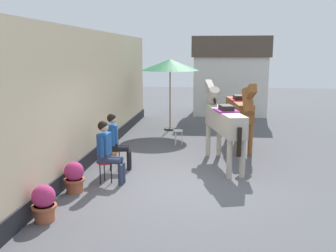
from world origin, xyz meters
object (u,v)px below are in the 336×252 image
at_px(seated_visitor_far, 116,139).
at_px(flower_planter_nearest, 44,202).
at_px(seated_visitor_near, 107,149).
at_px(spare_stool_white, 178,132).
at_px(flower_planter_farthest, 110,144).
at_px(flower_planter_inner_near, 74,176).
at_px(saddled_horse_far, 240,110).
at_px(saddled_horse_near, 223,120).
at_px(cafe_parasol, 170,65).

bearing_deg(seated_visitor_far, flower_planter_nearest, -99.19).
bearing_deg(seated_visitor_near, spare_stool_white, 72.23).
xyz_separation_m(seated_visitor_far, flower_planter_farthest, (-0.46, 1.15, -0.44)).
xyz_separation_m(seated_visitor_far, spare_stool_white, (1.26, 2.71, -0.38)).
bearing_deg(flower_planter_inner_near, flower_planter_farthest, 89.91).
height_order(seated_visitor_far, saddled_horse_far, saddled_horse_far).
bearing_deg(flower_planter_nearest, seated_visitor_near, 74.45).
bearing_deg(seated_visitor_far, saddled_horse_far, 38.74).
height_order(saddled_horse_far, flower_planter_nearest, saddled_horse_far).
relative_size(seated_visitor_near, flower_planter_inner_near, 2.17).
bearing_deg(spare_stool_white, flower_planter_farthest, -137.88).
distance_m(saddled_horse_near, flower_planter_inner_near, 3.94).
xyz_separation_m(saddled_horse_far, spare_stool_white, (-1.85, 0.21, -0.76)).
xyz_separation_m(seated_visitor_near, flower_planter_inner_near, (-0.54, -0.62, -0.44)).
bearing_deg(cafe_parasol, flower_planter_farthest, -107.66).
height_order(seated_visitor_near, flower_planter_inner_near, seated_visitor_near).
height_order(saddled_horse_near, flower_planter_farthest, saddled_horse_near).
xyz_separation_m(seated_visitor_near, flower_planter_farthest, (-0.53, 2.14, -0.44)).
xyz_separation_m(flower_planter_inner_near, flower_planter_farthest, (0.00, 2.76, 0.00)).
bearing_deg(saddled_horse_far, seated_visitor_near, -131.06).
height_order(saddled_horse_near, spare_stool_white, saddled_horse_near).
height_order(flower_planter_farthest, cafe_parasol, cafe_parasol).
height_order(seated_visitor_far, flower_planter_farthest, seated_visitor_far).
xyz_separation_m(seated_visitor_far, flower_planter_nearest, (-0.48, -2.99, -0.44)).
xyz_separation_m(seated_visitor_near, saddled_horse_near, (2.51, 1.74, 0.38)).
bearing_deg(flower_planter_inner_near, seated_visitor_far, 73.91).
bearing_deg(flower_planter_nearest, saddled_horse_far, 56.77).
distance_m(seated_visitor_far, flower_planter_farthest, 1.32).
relative_size(flower_planter_farthest, spare_stool_white, 1.39).
bearing_deg(cafe_parasol, saddled_horse_near, -66.49).
relative_size(saddled_horse_near, cafe_parasol, 1.13).
bearing_deg(flower_planter_inner_near, seated_visitor_near, 49.00).
distance_m(saddled_horse_far, flower_planter_inner_near, 5.50).
xyz_separation_m(flower_planter_nearest, flower_planter_inner_near, (0.02, 1.38, 0.00)).
distance_m(flower_planter_nearest, cafe_parasol, 8.30).
distance_m(saddled_horse_near, flower_planter_farthest, 3.18).
distance_m(saddled_horse_near, saddled_horse_far, 1.82).
relative_size(flower_planter_farthest, cafe_parasol, 0.25).
height_order(seated_visitor_near, flower_planter_farthest, seated_visitor_near).
bearing_deg(cafe_parasol, flower_planter_nearest, -98.84).
relative_size(seated_visitor_far, saddled_horse_near, 0.48).
relative_size(seated_visitor_far, flower_planter_inner_near, 2.17).
xyz_separation_m(cafe_parasol, spare_stool_white, (0.50, -2.26, -1.96)).
bearing_deg(saddled_horse_near, flower_planter_farthest, 172.38).
relative_size(seated_visitor_near, saddled_horse_near, 0.48).
height_order(seated_visitor_near, seated_visitor_far, same).
xyz_separation_m(seated_visitor_near, flower_planter_nearest, (-0.56, -2.00, -0.44)).
bearing_deg(spare_stool_white, flower_planter_inner_near, -111.75).
bearing_deg(cafe_parasol, flower_planter_inner_near, -100.49).
distance_m(seated_visitor_far, cafe_parasol, 5.26).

